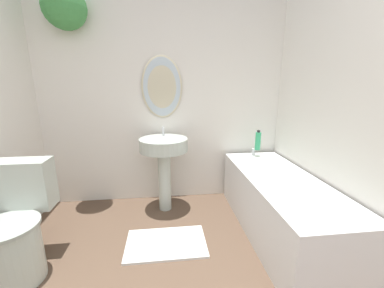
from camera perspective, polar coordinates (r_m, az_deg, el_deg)
wall_back at (r=2.67m, az=-9.53°, el=13.68°), size 2.78×0.40×2.40m
wall_right at (r=1.97m, az=37.63°, el=7.40°), size 0.06×2.62×2.40m
toilet at (r=2.15m, az=-36.86°, el=-16.40°), size 0.40×0.58×0.79m
pedestal_sink at (r=2.48m, az=-6.83°, el=-2.52°), size 0.50×0.50×0.90m
bathtub at (r=2.34m, az=20.44°, el=-13.53°), size 0.61×1.58×0.62m
shampoo_bottle at (r=2.75m, az=15.69°, el=0.77°), size 0.06×0.06×0.22m
bath_mat at (r=2.20m, az=-6.28°, el=-22.81°), size 0.68×0.43×0.02m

